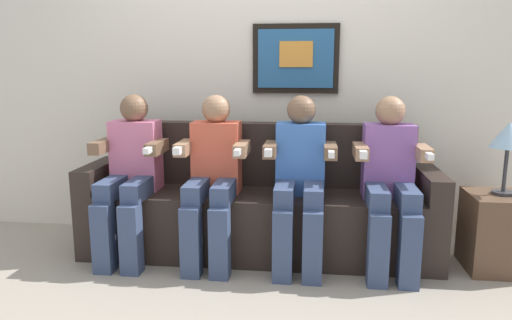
{
  "coord_description": "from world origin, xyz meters",
  "views": [
    {
      "loc": [
        0.35,
        -2.88,
        1.3
      ],
      "look_at": [
        0.0,
        0.15,
        0.7
      ],
      "focal_mm": 33.76,
      "sensor_mm": 36.0,
      "label": 1
    }
  ],
  "objects_px": {
    "side_table_right": "(498,232)",
    "person_rightmost": "(390,177)",
    "person_leftmost": "(131,171)",
    "person_right_center": "(300,175)",
    "table_lamp": "(508,138)",
    "person_left_center": "(213,173)",
    "couch": "(259,209)"
  },
  "relations": [
    {
      "from": "side_table_right",
      "to": "person_right_center",
      "type": "bearing_deg",
      "value": -177.24
    },
    {
      "from": "person_rightmost",
      "to": "side_table_right",
      "type": "height_order",
      "value": "person_rightmost"
    },
    {
      "from": "person_left_center",
      "to": "side_table_right",
      "type": "xyz_separation_m",
      "value": [
        1.84,
        0.06,
        -0.36
      ]
    },
    {
      "from": "person_leftmost",
      "to": "side_table_right",
      "type": "bearing_deg",
      "value": 1.45
    },
    {
      "from": "person_right_center",
      "to": "person_leftmost",
      "type": "bearing_deg",
      "value": 179.98
    },
    {
      "from": "person_leftmost",
      "to": "person_right_center",
      "type": "bearing_deg",
      "value": -0.02
    },
    {
      "from": "person_right_center",
      "to": "couch",
      "type": "bearing_deg",
      "value": 149.29
    },
    {
      "from": "person_rightmost",
      "to": "table_lamp",
      "type": "distance_m",
      "value": 0.76
    },
    {
      "from": "person_right_center",
      "to": "table_lamp",
      "type": "relative_size",
      "value": 2.41
    },
    {
      "from": "table_lamp",
      "to": "couch",
      "type": "bearing_deg",
      "value": 176.25
    },
    {
      "from": "person_right_center",
      "to": "person_rightmost",
      "type": "relative_size",
      "value": 1.0
    },
    {
      "from": "person_left_center",
      "to": "person_leftmost",
      "type": "bearing_deg",
      "value": 179.95
    },
    {
      "from": "person_left_center",
      "to": "person_rightmost",
      "type": "height_order",
      "value": "same"
    },
    {
      "from": "person_leftmost",
      "to": "person_left_center",
      "type": "bearing_deg",
      "value": -0.05
    },
    {
      "from": "person_leftmost",
      "to": "side_table_right",
      "type": "distance_m",
      "value": 2.44
    },
    {
      "from": "person_leftmost",
      "to": "table_lamp",
      "type": "distance_m",
      "value": 2.43
    },
    {
      "from": "person_rightmost",
      "to": "person_leftmost",
      "type": "bearing_deg",
      "value": 179.98
    },
    {
      "from": "side_table_right",
      "to": "couch",
      "type": "bearing_deg",
      "value": 176.06
    },
    {
      "from": "person_rightmost",
      "to": "person_left_center",
      "type": "bearing_deg",
      "value": 180.0
    },
    {
      "from": "couch",
      "to": "table_lamp",
      "type": "distance_m",
      "value": 1.66
    },
    {
      "from": "couch",
      "to": "person_rightmost",
      "type": "xyz_separation_m",
      "value": [
        0.85,
        -0.17,
        0.29
      ]
    },
    {
      "from": "person_right_center",
      "to": "person_rightmost",
      "type": "bearing_deg",
      "value": 0.0
    },
    {
      "from": "person_right_center",
      "to": "side_table_right",
      "type": "bearing_deg",
      "value": 2.76
    },
    {
      "from": "side_table_right",
      "to": "person_rightmost",
      "type": "bearing_deg",
      "value": -175.03
    },
    {
      "from": "person_left_center",
      "to": "person_right_center",
      "type": "distance_m",
      "value": 0.57
    },
    {
      "from": "person_leftmost",
      "to": "person_right_center",
      "type": "relative_size",
      "value": 1.0
    },
    {
      "from": "table_lamp",
      "to": "person_left_center",
      "type": "bearing_deg",
      "value": -177.95
    },
    {
      "from": "table_lamp",
      "to": "person_leftmost",
      "type": "bearing_deg",
      "value": -178.45
    },
    {
      "from": "couch",
      "to": "person_left_center",
      "type": "xyz_separation_m",
      "value": [
        -0.28,
        -0.17,
        0.29
      ]
    },
    {
      "from": "person_rightmost",
      "to": "table_lamp",
      "type": "xyz_separation_m",
      "value": [
        0.71,
        0.07,
        0.25
      ]
    },
    {
      "from": "person_right_center",
      "to": "person_rightmost",
      "type": "distance_m",
      "value": 0.57
    },
    {
      "from": "couch",
      "to": "person_left_center",
      "type": "distance_m",
      "value": 0.44
    }
  ]
}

